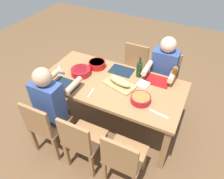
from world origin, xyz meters
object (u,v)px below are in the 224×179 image
(serving_bowl_pasta, at_px, (97,64))
(cutting_board, at_px, (119,85))
(diner_near_left, at_px, (163,71))
(chair_near_center, at_px, (133,68))
(chair_near_left, at_px, (164,77))
(serving_bowl_greens, at_px, (81,71))
(diner_far_right, at_px, (52,102))
(chair_far_center, at_px, (81,140))
(wine_bottle, at_px, (139,69))
(bread_loaf, at_px, (119,81))
(chair_far_left, at_px, (123,158))
(wine_glass, at_px, (59,68))
(serving_bowl_fruit, at_px, (141,99))
(napkin_stack, at_px, (143,84))
(beer_bottle, at_px, (174,75))
(dining_table, at_px, (112,88))
(chair_far_right, at_px, (45,125))

(serving_bowl_pasta, relative_size, cutting_board, 0.58)
(diner_near_left, bearing_deg, chair_near_center, -20.07)
(chair_near_left, relative_size, serving_bowl_greens, 3.26)
(diner_far_right, bearing_deg, serving_bowl_greens, -94.67)
(chair_far_center, bearing_deg, wine_bottle, -103.40)
(bread_loaf, bearing_deg, diner_far_right, 44.25)
(chair_near_center, distance_m, serving_bowl_pasta, 0.72)
(chair_far_left, xyz_separation_m, serving_bowl_greens, (0.96, -0.76, 0.31))
(chair_far_left, relative_size, wine_glass, 5.12)
(serving_bowl_fruit, relative_size, napkin_stack, 1.66)
(serving_bowl_pasta, xyz_separation_m, beer_bottle, (-1.03, -0.12, 0.06))
(cutting_board, bearing_deg, serving_bowl_pasta, -27.32)
(dining_table, height_order, chair_near_center, chair_near_center)
(chair_far_right, height_order, wine_glass, wine_glass)
(wine_bottle, bearing_deg, chair_near_center, -62.53)
(chair_near_center, bearing_deg, diner_far_right, 69.84)
(chair_far_center, bearing_deg, cutting_board, -97.60)
(chair_far_left, distance_m, serving_bowl_greens, 1.26)
(chair_far_center, xyz_separation_m, chair_near_left, (-0.50, -1.55, 0.00))
(cutting_board, bearing_deg, diner_far_right, 44.25)
(chair_near_center, height_order, chair_near_left, same)
(cutting_board, bearing_deg, dining_table, -1.35)
(chair_near_left, bearing_deg, napkin_stack, 78.40)
(chair_far_right, distance_m, diner_far_right, 0.28)
(diner_near_left, relative_size, serving_bowl_pasta, 5.13)
(chair_far_right, xyz_separation_m, napkin_stack, (-0.87, -0.91, 0.27))
(chair_near_center, height_order, chair_far_right, same)
(serving_bowl_fruit, bearing_deg, bread_loaf, -25.41)
(diner_far_right, xyz_separation_m, cutting_board, (-0.61, -0.59, 0.05))
(bread_loaf, height_order, wine_glass, wine_glass)
(chair_far_center, relative_size, chair_far_left, 1.00)
(chair_near_left, bearing_deg, beer_bottle, 113.22)
(chair_far_right, distance_m, wine_glass, 0.75)
(chair_far_left, height_order, wine_glass, wine_glass)
(dining_table, height_order, diner_far_right, diner_far_right)
(bread_loaf, relative_size, napkin_stack, 2.29)
(chair_far_left, distance_m, bread_loaf, 0.93)
(serving_bowl_fruit, bearing_deg, cutting_board, -25.41)
(serving_bowl_greens, height_order, napkin_stack, serving_bowl_greens)
(cutting_board, distance_m, bread_loaf, 0.06)
(wine_bottle, relative_size, napkin_stack, 2.07)
(dining_table, xyz_separation_m, diner_near_left, (-0.50, -0.59, 0.04))
(dining_table, bearing_deg, bread_loaf, 178.65)
(beer_bottle, bearing_deg, wine_bottle, 8.25)
(diner_far_right, height_order, wine_glass, diner_far_right)
(diner_near_left, distance_m, wine_glass, 1.41)
(chair_far_center, bearing_deg, diner_far_right, -20.07)
(napkin_stack, bearing_deg, beer_bottle, -145.10)
(diner_far_right, bearing_deg, beer_bottle, -141.53)
(diner_far_right, bearing_deg, bread_loaf, -135.75)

